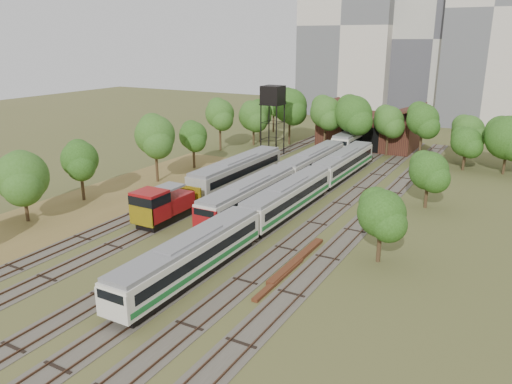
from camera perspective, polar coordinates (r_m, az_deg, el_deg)
The scene contains 18 objects.
ground at distance 40.56m, azimuth -11.03°, elevation -9.93°, with size 240.00×240.00×0.00m, color #475123.
dry_grass_patch at distance 57.71m, azimuth -19.68°, elevation -2.28°, with size 14.00×60.00×0.04m, color brown.
tracks at distance 60.47m, azimuth 3.82°, elevation -0.38°, with size 24.60×80.00×0.19m.
railcar_red_set at distance 61.68m, azimuth 3.28°, elevation 1.69°, with size 2.76×34.57×3.41m.
railcar_green_set at distance 53.73m, azimuth 3.67°, elevation -0.68°, with size 2.77×52.07×3.42m.
railcar_rear at distance 86.35m, azimuth 11.33°, elevation 5.96°, with size 2.93×16.08×3.62m.
shunter_locomotive at distance 51.74m, azimuth -10.78°, elevation -1.56°, with size 2.98×8.10×3.90m.
old_grey_coach at distance 63.31m, azimuth -2.12°, elevation 2.31°, with size 2.98×18.00×3.69m.
water_tower at distance 79.71m, azimuth 1.94°, elevation 10.80°, with size 3.22×3.22×11.13m.
rail_pile_near at distance 43.04m, azimuth 4.70°, elevation -7.75°, with size 0.67×10.01×0.33m, color #5D301A.
rail_pile_far at distance 39.97m, azimuth 2.70°, elevation -9.83°, with size 0.51×8.08×0.26m, color #5D301A.
maintenance_shed at distance 90.00m, azimuth 12.87°, elevation 6.96°, with size 16.45×11.55×7.58m.
tree_band_left at distance 69.68m, azimuth -10.65°, elevation 6.35°, with size 8.37×73.93×8.84m.
tree_band_far at distance 81.20m, azimuth 14.22°, elevation 7.99°, with size 50.09×9.97×9.88m.
tree_band_right at distance 59.89m, azimuth 19.74°, elevation 2.63°, with size 6.00×40.52×6.42m.
tower_left at distance 129.15m, azimuth 10.91°, elevation 18.14°, with size 22.00×16.00×42.00m, color beige.
tower_centre at distance 128.99m, azimuth 20.35°, elevation 16.08°, with size 20.00×18.00×36.00m, color beige.
tower_right at distance 119.65m, azimuth 25.92°, elevation 18.34°, with size 18.00×16.00×48.00m, color beige.
Camera 1 is at (24.00, -27.10, 18.30)m, focal length 35.00 mm.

